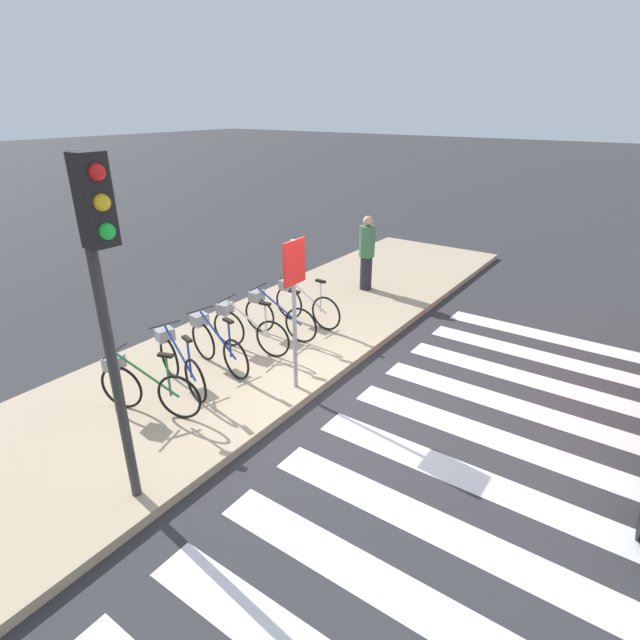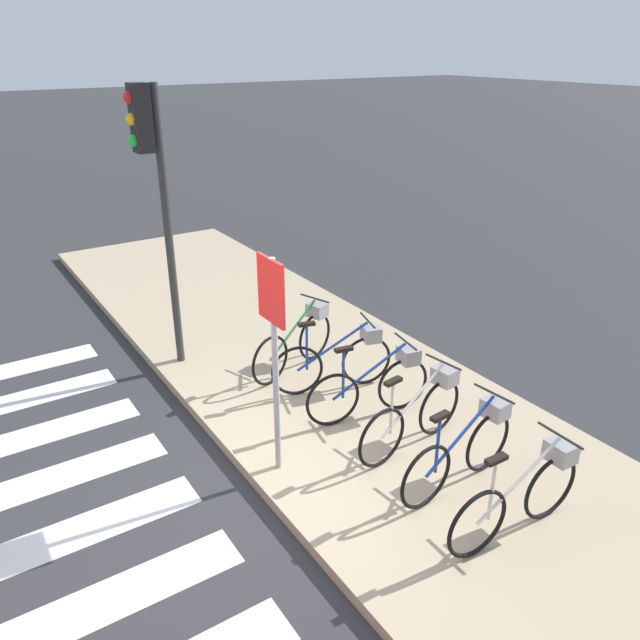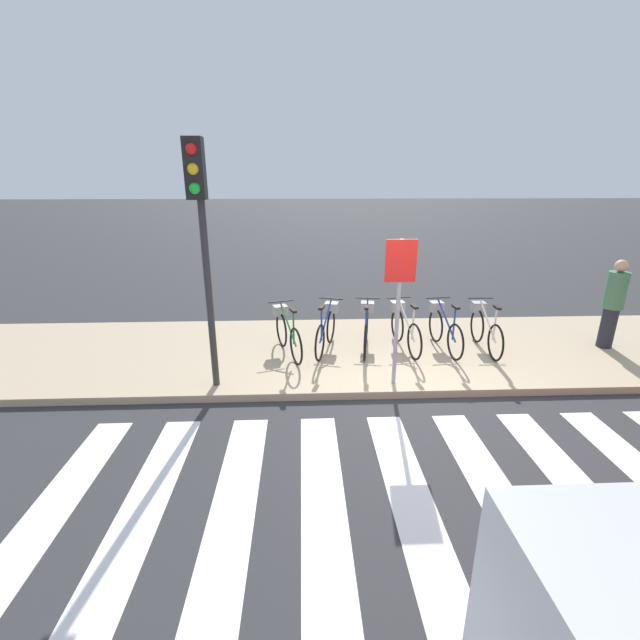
# 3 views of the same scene
# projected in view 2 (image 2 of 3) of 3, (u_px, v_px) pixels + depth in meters

# --- Properties ---
(ground_plane) EXTENTS (120.00, 120.00, 0.00)m
(ground_plane) POSITION_uv_depth(u_px,v_px,m) (260.00, 495.00, 6.03)
(ground_plane) COLOR #2D2D30
(sidewalk) EXTENTS (17.06, 3.39, 0.12)m
(sidewalk) POSITION_uv_depth(u_px,v_px,m) (396.00, 435.00, 6.85)
(sidewalk) COLOR tan
(sidewalk) RESTS_ON ground_plane
(parked_bicycle_0) EXTENTS (0.62, 1.45, 0.93)m
(parked_bicycle_0) POSITION_uv_depth(u_px,v_px,m) (298.00, 338.00, 7.98)
(parked_bicycle_0) COLOR black
(parked_bicycle_0) RESTS_ON sidewalk
(parked_bicycle_1) EXTENTS (0.57, 1.47, 0.93)m
(parked_bicycle_1) POSITION_uv_depth(u_px,v_px,m) (340.00, 357.00, 7.50)
(parked_bicycle_1) COLOR black
(parked_bicycle_1) RESTS_ON sidewalk
(parked_bicycle_2) EXTENTS (0.46, 1.50, 0.93)m
(parked_bicycle_2) POSITION_uv_depth(u_px,v_px,m) (377.00, 382.00, 6.95)
(parked_bicycle_2) COLOR black
(parked_bicycle_2) RESTS_ON sidewalk
(parked_bicycle_3) EXTENTS (0.46, 1.51, 0.93)m
(parked_bicycle_3) POSITION_uv_depth(u_px,v_px,m) (419.00, 410.00, 6.42)
(parked_bicycle_3) COLOR black
(parked_bicycle_3) RESTS_ON sidewalk
(parked_bicycle_4) EXTENTS (0.46, 1.51, 0.93)m
(parked_bicycle_4) POSITION_uv_depth(u_px,v_px,m) (466.00, 446.00, 5.85)
(parked_bicycle_4) COLOR black
(parked_bicycle_4) RESTS_ON sidewalk
(parked_bicycle_5) EXTENTS (0.46, 1.52, 0.93)m
(parked_bicycle_5) POSITION_uv_depth(u_px,v_px,m) (525.00, 492.00, 5.26)
(parked_bicycle_5) COLOR black
(parked_bicycle_5) RESTS_ON sidewalk
(traffic_light) EXTENTS (0.24, 0.40, 3.48)m
(traffic_light) POSITION_uv_depth(u_px,v_px,m) (153.00, 172.00, 7.26)
(traffic_light) COLOR #2D2D2D
(traffic_light) RESTS_ON sidewalk
(sign_post) EXTENTS (0.44, 0.07, 2.19)m
(sign_post) POSITION_uv_depth(u_px,v_px,m) (273.00, 332.00, 5.63)
(sign_post) COLOR #99999E
(sign_post) RESTS_ON sidewalk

